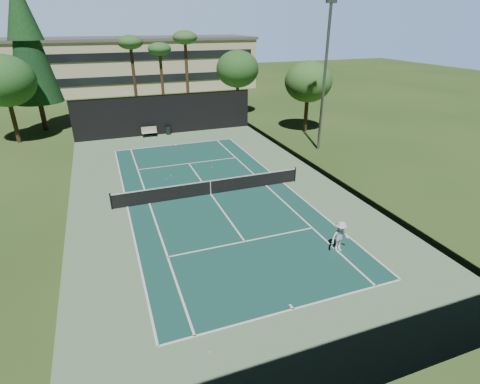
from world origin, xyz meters
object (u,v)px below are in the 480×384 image
object	(u,v)px
park_bench	(149,132)
player	(340,236)
tennis_ball_a	(210,352)
tennis_ball_c	(212,167)
tennis_ball_d	(166,179)
tennis_net	(211,187)
tennis_ball_b	(171,176)
trash_bin	(168,130)

from	to	relation	value
park_bench	player	bearing A→B (deg)	-75.97
tennis_ball_a	player	bearing A→B (deg)	26.25
park_bench	tennis_ball_c	bearing A→B (deg)	-72.19
tennis_ball_a	tennis_ball_d	world-z (taller)	tennis_ball_a
tennis_net	tennis_ball_d	distance (m)	4.41
tennis_net	tennis_ball_c	world-z (taller)	tennis_net
player	park_bench	distance (m)	25.10
player	tennis_ball_b	world-z (taller)	player
tennis_ball_a	tennis_ball_c	bearing A→B (deg)	73.21
tennis_net	tennis_ball_a	size ratio (longest dim) A/B	166.57
tennis_ball_b	park_bench	world-z (taller)	park_bench
park_bench	trash_bin	bearing A→B (deg)	5.99
tennis_net	player	world-z (taller)	player
tennis_ball_b	player	bearing A→B (deg)	-64.84
tennis_ball_c	tennis_net	bearing A→B (deg)	-107.40
tennis_ball_b	trash_bin	bearing A→B (deg)	80.26
tennis_ball_a	park_bench	bearing A→B (deg)	86.13
tennis_net	trash_bin	distance (m)	15.69
player	trash_bin	distance (m)	24.90
tennis_ball_c	tennis_ball_d	distance (m)	4.03
park_bench	tennis_net	bearing A→B (deg)	-83.04
player	tennis_ball_b	size ratio (longest dim) A/B	22.21
player	tennis_ball_d	xyz separation A→B (m)	(-6.53, 12.57, -0.81)
tennis_net	tennis_ball_d	xyz separation A→B (m)	(-2.33, 3.71, -0.53)
player	tennis_ball_d	bearing A→B (deg)	109.76
tennis_ball_b	trash_bin	distance (m)	11.72
trash_bin	park_bench	bearing A→B (deg)	-174.01
tennis_ball_c	player	bearing A→B (deg)	-78.99
park_bench	trash_bin	xyz separation A→B (m)	(1.95, 0.20, -0.07)
tennis_ball_c	trash_bin	distance (m)	10.94
tennis_net	tennis_ball_a	xyz separation A→B (m)	(-3.81, -12.80, -0.52)
player	park_bench	bearing A→B (deg)	96.34
tennis_ball_c	tennis_ball_a	bearing A→B (deg)	-106.79
player	tennis_ball_d	size ratio (longest dim) A/B	27.40
tennis_ball_c	trash_bin	bearing A→B (deg)	97.68
player	tennis_ball_d	world-z (taller)	player
tennis_ball_a	park_bench	size ratio (longest dim) A/B	0.05
tennis_net	tennis_ball_d	bearing A→B (deg)	122.20
tennis_net	tennis_ball_b	size ratio (longest dim) A/B	170.56
tennis_ball_a	park_bench	xyz separation A→B (m)	(1.92, 28.29, 0.51)
player	tennis_net	bearing A→B (deg)	107.64
tennis_net	player	size ratio (longest dim) A/B	7.68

